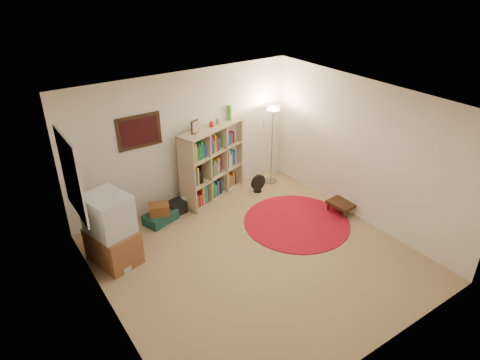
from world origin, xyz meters
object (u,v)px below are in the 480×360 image
Objects in this scene: floor_lamp at (273,120)px; floor_fan at (258,183)px; side_table at (343,203)px; bookshelf at (211,164)px; tv_stand at (111,230)px; suitcase at (160,217)px.

floor_fan is (-0.48, -0.20, -1.18)m from floor_lamp.
bookshelf is at bearing 132.26° from side_table.
floor_fan is at bearing -5.93° from tv_stand.
floor_fan is at bearing -157.53° from floor_lamp.
tv_stand is (-3.63, -0.70, -0.81)m from floor_lamp.
tv_stand reaches higher than floor_fan.
tv_stand is 2.37× the size of side_table.
floor_lamp reaches higher than suitcase.
bookshelf is 2.66× the size of suitcase.
floor_lamp is at bearing -14.91° from suitcase.
tv_stand is at bearing -167.48° from suitcase.
bookshelf is at bearing 172.33° from floor_lamp.
floor_lamp is 3.39× the size of side_table.
floor_fan is at bearing -43.17° from bookshelf.
bookshelf is at bearing -4.44° from suitcase.
tv_stand is at bearing 166.02° from side_table.
suitcase is 3.35m from side_table.
bookshelf reaches higher than floor_fan.
floor_lamp is 4.40× the size of floor_fan.
floor_lamp is at bearing -27.13° from bookshelf.
tv_stand is (-3.15, -0.50, 0.37)m from floor_fan.
bookshelf is 3.57× the size of side_table.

